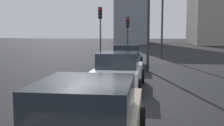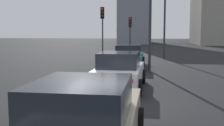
% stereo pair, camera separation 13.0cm
% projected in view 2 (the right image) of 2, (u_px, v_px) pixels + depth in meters
% --- Properties ---
extents(ground_plane, '(160.00, 160.00, 0.20)m').
position_uv_depth(ground_plane, '(110.00, 102.00, 10.03)').
color(ground_plane, black).
extents(car_teal_lead, '(4.37, 2.00, 1.51)m').
position_uv_depth(car_teal_lead, '(129.00, 57.00, 18.22)').
color(car_teal_lead, '#19606B').
rests_on(car_teal_lead, ground_plane).
extents(car_white_second, '(4.20, 2.06, 1.52)m').
position_uv_depth(car_white_second, '(119.00, 71.00, 11.76)').
color(car_white_second, silver).
rests_on(car_white_second, ground_plane).
extents(car_beige_third, '(4.57, 2.08, 1.52)m').
position_uv_depth(car_beige_third, '(84.00, 122.00, 5.19)').
color(car_beige_third, tan).
rests_on(car_beige_third, ground_plane).
extents(traffic_light_near_left, '(0.32, 0.29, 4.26)m').
position_uv_depth(traffic_light_near_left, '(102.00, 22.00, 22.71)').
color(traffic_light_near_left, '#2D2D30').
rests_on(traffic_light_near_left, ground_plane).
extents(traffic_light_near_right, '(0.32, 0.30, 3.62)m').
position_uv_depth(traffic_light_near_right, '(130.00, 28.00, 25.60)').
color(traffic_light_near_right, '#2D2D30').
rests_on(traffic_light_near_right, ground_plane).
extents(building_facade_left, '(14.56, 10.05, 9.66)m').
position_uv_depth(building_facade_left, '(223.00, 17.00, 51.75)').
color(building_facade_left, gray).
rests_on(building_facade_left, ground_plane).
extents(building_facade_center, '(12.22, 6.01, 15.70)m').
position_uv_depth(building_facade_center, '(136.00, 3.00, 55.55)').
color(building_facade_center, gray).
rests_on(building_facade_center, ground_plane).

